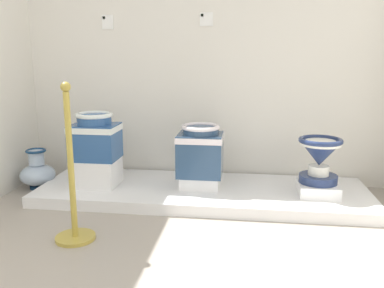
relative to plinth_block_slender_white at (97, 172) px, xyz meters
name	(u,v)px	position (x,y,z in m)	size (l,w,h in m)	color
wall_back	(209,31)	(0.92, 0.57, 1.22)	(3.68, 0.06, 2.86)	silver
display_platform	(202,192)	(0.92, 0.06, -0.16)	(2.81, 0.92, 0.09)	white
plinth_block_slender_white	(97,172)	(0.00, 0.00, 0.00)	(0.37, 0.34, 0.24)	white
antique_toilet_slender_white	(95,136)	(0.00, 0.00, 0.32)	(0.40, 0.32, 0.40)	#2B538B
plinth_block_leftmost	(200,181)	(0.90, 0.07, -0.06)	(0.33, 0.29, 0.11)	white
antique_toilet_leftmost	(200,149)	(0.90, 0.07, 0.22)	(0.38, 0.35, 0.44)	navy
plinth_block_rightmost	(317,188)	(1.88, 0.02, -0.07)	(0.31, 0.35, 0.09)	white
antique_toilet_rightmost	(320,155)	(1.88, 0.02, 0.20)	(0.35, 0.35, 0.37)	navy
info_placard_first	(108,22)	(-0.03, 0.54, 1.30)	(0.11, 0.01, 0.13)	white
info_placard_second	(206,19)	(0.90, 0.54, 1.32)	(0.12, 0.01, 0.12)	white
decorative_vase_spare	(38,173)	(-0.62, 0.11, -0.06)	(0.32, 0.32, 0.37)	navy
stanchion_post_near_left	(73,196)	(0.17, -0.87, 0.09)	(0.27, 0.27, 1.05)	gold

